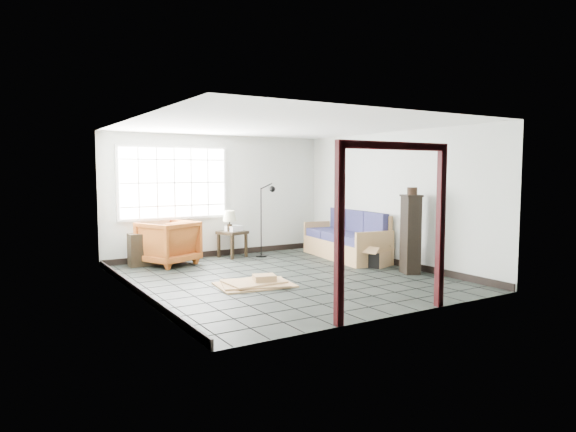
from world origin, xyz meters
TOP-DOWN VIEW (x-y plane):
  - ground at (0.00, 0.00)m, footprint 5.50×5.50m
  - room_shell at (0.00, 0.03)m, footprint 5.02×5.52m
  - window_panel at (-1.00, 2.70)m, footprint 2.32×0.08m
  - doorway_trim at (0.00, -2.70)m, footprint 1.80×0.08m
  - futon_sofa at (2.22, 1.04)m, footprint 1.13×2.35m
  - armchair at (-1.30, 2.24)m, footprint 1.21×1.18m
  - side_table at (0.16, 2.40)m, footprint 0.65×0.65m
  - table_lamp at (0.09, 2.37)m, footprint 0.34×0.34m
  - projector at (0.20, 2.40)m, footprint 0.38×0.34m
  - floor_lamp at (0.82, 2.07)m, footprint 0.42×0.39m
  - console_shelf at (-1.61, 2.40)m, footprint 0.82×0.32m
  - tall_shelf at (2.15, -0.85)m, footprint 0.42×0.47m
  - pot at (2.13, -0.89)m, footprint 0.19×0.19m
  - open_box at (2.08, -0.04)m, footprint 0.80×0.57m
  - cardboard_pile at (-0.69, -0.29)m, footprint 1.28×1.06m

SIDE VIEW (x-z plane):
  - ground at x=0.00m, z-range 0.00..0.00m
  - cardboard_pile at x=-0.69m, z-range -0.04..0.13m
  - open_box at x=2.08m, z-range -0.06..0.36m
  - console_shelf at x=-1.61m, z-range 0.00..0.63m
  - futon_sofa at x=2.22m, z-range -0.14..0.87m
  - side_table at x=0.16m, z-range 0.18..0.74m
  - armchair at x=-1.30m, z-range 0.00..0.97m
  - projector at x=0.20m, z-range 0.56..0.67m
  - tall_shelf at x=2.15m, z-range 0.01..1.43m
  - floor_lamp at x=0.82m, z-range 0.05..1.64m
  - table_lamp at x=0.09m, z-range 0.65..1.09m
  - doorway_trim at x=0.00m, z-range 0.28..2.48m
  - pot at x=2.13m, z-range 1.42..1.55m
  - window_panel at x=-1.00m, z-range 0.84..2.36m
  - room_shell at x=0.00m, z-range 0.37..2.98m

